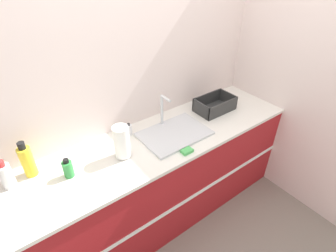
% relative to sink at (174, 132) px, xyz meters
% --- Properties ---
extents(ground_plane, '(12.00, 12.00, 0.00)m').
position_rel_sink_xyz_m(ground_plane, '(-0.12, -0.31, -0.93)').
color(ground_plane, slate).
extents(wall_back, '(4.86, 0.06, 2.60)m').
position_rel_sink_xyz_m(wall_back, '(-0.12, 0.38, 0.37)').
color(wall_back, silver).
rests_on(wall_back, ground_plane).
extents(wall_right, '(0.06, 2.66, 2.60)m').
position_rel_sink_xyz_m(wall_right, '(1.14, 0.02, 0.37)').
color(wall_right, silver).
rests_on(wall_right, ground_plane).
extents(counter_cabinet, '(2.48, 0.68, 0.92)m').
position_rel_sink_xyz_m(counter_cabinet, '(-0.12, 0.02, -0.48)').
color(counter_cabinet, maroon).
rests_on(counter_cabinet, ground_plane).
extents(sink, '(0.56, 0.40, 0.30)m').
position_rel_sink_xyz_m(sink, '(0.00, 0.00, 0.00)').
color(sink, silver).
rests_on(sink, counter_cabinet).
extents(paper_towel_roll, '(0.12, 0.12, 0.26)m').
position_rel_sink_xyz_m(paper_towel_roll, '(-0.48, 0.01, 0.11)').
color(paper_towel_roll, '#4C4C51').
rests_on(paper_towel_roll, counter_cabinet).
extents(dish_rack, '(0.37, 0.23, 0.13)m').
position_rel_sink_xyz_m(dish_rack, '(0.56, 0.08, 0.03)').
color(dish_rack, '#2D2D2D').
rests_on(dish_rack, counter_cabinet).
extents(bottle_white_spray, '(0.08, 0.08, 0.21)m').
position_rel_sink_xyz_m(bottle_white_spray, '(-1.22, 0.19, 0.08)').
color(bottle_white_spray, white).
rests_on(bottle_white_spray, counter_cabinet).
extents(bottle_yellow, '(0.08, 0.08, 0.27)m').
position_rel_sink_xyz_m(bottle_yellow, '(-1.08, 0.22, 0.10)').
color(bottle_yellow, yellow).
rests_on(bottle_yellow, counter_cabinet).
extents(bottle_green, '(0.07, 0.07, 0.15)m').
position_rel_sink_xyz_m(bottle_green, '(-0.87, 0.05, 0.05)').
color(bottle_green, '#2D8C3D').
rests_on(bottle_green, counter_cabinet).
extents(soap_dispenser, '(0.05, 0.05, 0.11)m').
position_rel_sink_xyz_m(soap_dispenser, '(-0.30, 0.23, 0.03)').
color(soap_dispenser, silver).
rests_on(soap_dispenser, counter_cabinet).
extents(sponge, '(0.09, 0.06, 0.02)m').
position_rel_sink_xyz_m(sponge, '(-0.06, -0.25, -0.01)').
color(sponge, '#4CB259').
rests_on(sponge, counter_cabinet).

